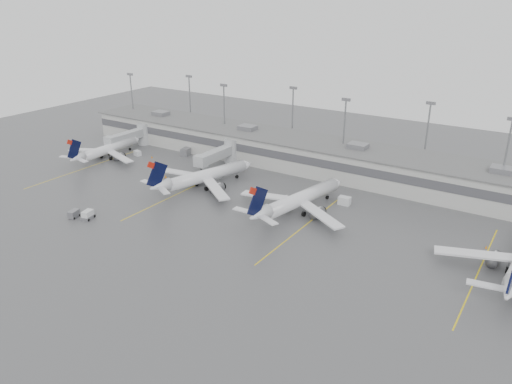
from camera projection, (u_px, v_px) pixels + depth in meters
The scene contains 19 objects.
ground at pixel (168, 249), 97.07m from camera, with size 260.00×260.00×0.00m, color #4C4C4E.
terminal at pixel (306, 153), 140.71m from camera, with size 152.00×17.00×9.45m.
light_masts at pixel (317, 122), 142.27m from camera, with size 142.40×8.00×20.60m.
jet_bridge_left at pixel (134, 136), 159.16m from camera, with size 4.00×17.20×7.00m.
jet_bridge_right at pixel (222, 154), 141.57m from camera, with size 4.00×17.20×7.00m.
stand_markings at pixel (238, 208), 115.77m from camera, with size 105.25×40.00×0.01m.
jet_far_left at pixel (106, 149), 148.74m from camera, with size 25.21×28.29×9.15m.
jet_mid_left at pixel (203, 176), 126.24m from camera, with size 27.18×30.93×10.30m.
jet_mid_right at pixel (298, 200), 111.92m from camera, with size 28.29×32.02×10.46m.
baggage_tug at pixel (88, 216), 109.84m from camera, with size 2.58×3.37×1.94m.
baggage_cart at pixel (74, 214), 110.47m from camera, with size 2.11×2.92×1.69m.
gse_uld_a at pixel (138, 153), 152.14m from camera, with size 2.21×1.47×1.56m, color silver.
gse_uld_b at pixel (216, 175), 133.77m from camera, with size 2.75×1.84×1.95m, color silver.
gse_uld_c at pixel (344, 201), 117.10m from camera, with size 2.76×1.84×1.95m, color silver.
gse_loader at pixel (186, 152), 152.48m from camera, with size 2.19×3.50×2.19m, color slate.
cone_a at pixel (152, 157), 150.17m from camera, with size 0.46×0.46×0.73m, color orange.
cone_b at pixel (166, 176), 134.16m from camera, with size 0.51×0.51×0.80m, color orange.
cone_c at pixel (289, 206), 115.72m from camera, with size 0.45×0.45×0.72m, color orange.
cone_d at pixel (486, 247), 97.27m from camera, with size 0.40×0.40×0.64m, color orange.
Camera 1 is at (60.94, -62.86, 46.65)m, focal length 35.00 mm.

